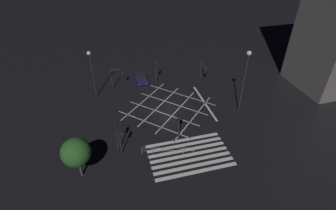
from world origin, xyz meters
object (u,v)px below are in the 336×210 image
street_lamp_west (90,62)px  traffic_light_sw_main (120,136)px  traffic_light_nw_main (117,74)px  waiting_car (141,78)px  street_tree_near (76,152)px  traffic_light_median_north (156,67)px  traffic_light_ne_cross (204,69)px  traffic_light_median_south (179,122)px  street_lamp_east (247,67)px  traffic_light_sw_cross (116,132)px

street_lamp_west → traffic_light_sw_main: bearing=-79.8°
traffic_light_nw_main → waiting_car: 4.76m
traffic_light_sw_main → traffic_light_nw_main: 15.72m
traffic_light_nw_main → street_tree_near: (-6.04, -17.76, 0.91)m
traffic_light_sw_main → traffic_light_median_north: bearing=63.6°
traffic_light_median_north → street_lamp_west: (-10.35, -1.84, 3.04)m
traffic_light_nw_main → traffic_light_median_north: bearing=1.0°
traffic_light_median_north → traffic_light_ne_cross: traffic_light_median_north is taller
traffic_light_sw_main → traffic_light_nw_main: traffic_light_sw_main is taller
traffic_light_median_north → street_tree_near: bearing=-35.2°
traffic_light_median_south → waiting_car: size_ratio=1.02×
traffic_light_median_north → traffic_light_ne_cross: bearing=79.3°
waiting_car → street_lamp_west: bearing=-68.4°
street_lamp_east → traffic_light_median_south: bearing=-160.9°
street_lamp_west → waiting_car: size_ratio=1.92×
traffic_light_sw_cross → street_lamp_west: street_lamp_west is taller
traffic_light_nw_main → street_lamp_east: street_lamp_east is taller
traffic_light_sw_main → traffic_light_median_south: size_ratio=0.96×
traffic_light_sw_cross → street_tree_near: size_ratio=0.86×
street_lamp_west → waiting_car: street_lamp_west is taller
traffic_light_sw_cross → traffic_light_nw_main: 15.14m
traffic_light_sw_main → street_tree_near: (-4.76, -2.10, 0.71)m
traffic_light_ne_cross → waiting_car: size_ratio=0.81×
traffic_light_sw_cross → traffic_light_median_north: bearing=-28.6°
street_lamp_west → street_tree_near: size_ratio=1.52×
traffic_light_ne_cross → street_lamp_west: size_ratio=0.42×
street_tree_near → waiting_car: (10.12, 19.16, -2.93)m
street_lamp_east → traffic_light_sw_cross: bearing=-168.5°
traffic_light_sw_main → street_tree_near: street_tree_near is taller
traffic_light_median_south → street_tree_near: (-12.03, -2.78, 0.59)m
traffic_light_median_south → street_lamp_west: street_lamp_west is taller
traffic_light_median_south → street_lamp_west: (-9.77, 13.27, 3.08)m
street_lamp_east → waiting_car: (-12.36, 12.75, -6.76)m
traffic_light_sw_main → traffic_light_sw_cross: bearing=123.3°
traffic_light_median_south → street_lamp_east: 11.91m
traffic_light_median_north → street_lamp_east: size_ratio=0.43×
traffic_light_sw_main → traffic_light_ne_cross: 21.38m
traffic_light_median_north → traffic_light_ne_cross: (8.09, -1.53, -0.58)m
traffic_light_median_south → street_lamp_west: 16.76m
traffic_light_nw_main → waiting_car: size_ratio=0.89×
traffic_light_nw_main → waiting_car: traffic_light_nw_main is taller
street_lamp_east → street_lamp_west: street_lamp_east is taller
traffic_light_median_south → traffic_light_ne_cross: 16.11m
street_lamp_east → waiting_car: bearing=134.1°
street_lamp_west → traffic_light_median_north: bearing=10.1°
traffic_light_median_north → waiting_car: size_ratio=1.03×
traffic_light_sw_main → traffic_light_median_south: (7.26, 0.68, 0.12)m
traffic_light_median_south → traffic_light_sw_main: bearing=95.3°
traffic_light_median_north → street_lamp_east: 15.76m
traffic_light_sw_main → waiting_car: traffic_light_sw_main is taller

